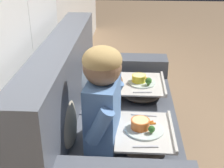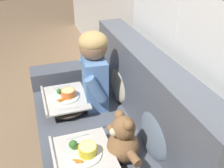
{
  "view_description": "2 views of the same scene",
  "coord_description": "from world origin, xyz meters",
  "px_view_note": "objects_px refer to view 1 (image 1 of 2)",
  "views": [
    {
      "loc": [
        -1.95,
        -0.12,
        1.62
      ],
      "look_at": [
        -0.09,
        -0.0,
        0.74
      ],
      "focal_mm": 50.0,
      "sensor_mm": 36.0,
      "label": 1
    },
    {
      "loc": [
        1.49,
        -0.42,
        1.72
      ],
      "look_at": [
        -0.05,
        0.1,
        0.78
      ],
      "focal_mm": 42.0,
      "sensor_mm": 36.0,
      "label": 2
    }
  ],
  "objects_px": {
    "child_figure": "(103,94)",
    "lap_tray_teddy": "(142,88)",
    "throw_pillow_behind_teddy": "(81,73)",
    "teddy_bear": "(111,78)",
    "throw_pillow_behind_child": "(64,117)",
    "lap_tray_child": "(144,136)",
    "couch": "(102,126)"
  },
  "relations": [
    {
      "from": "couch",
      "to": "lap_tray_teddy",
      "type": "relative_size",
      "value": 4.11
    },
    {
      "from": "throw_pillow_behind_child",
      "to": "child_figure",
      "type": "bearing_deg",
      "value": -90.03
    },
    {
      "from": "child_figure",
      "to": "lap_tray_child",
      "type": "distance_m",
      "value": 0.38
    },
    {
      "from": "teddy_bear",
      "to": "lap_tray_child",
      "type": "xyz_separation_m",
      "value": [
        -0.68,
        -0.25,
        -0.08
      ]
    },
    {
      "from": "child_figure",
      "to": "lap_tray_teddy",
      "type": "xyz_separation_m",
      "value": [
        0.68,
        -0.25,
        -0.29
      ]
    },
    {
      "from": "couch",
      "to": "throw_pillow_behind_teddy",
      "type": "bearing_deg",
      "value": 30.54
    },
    {
      "from": "throw_pillow_behind_child",
      "to": "lap_tray_child",
      "type": "bearing_deg",
      "value": -89.97
    },
    {
      "from": "teddy_bear",
      "to": "lap_tray_child",
      "type": "relative_size",
      "value": 0.85
    },
    {
      "from": "throw_pillow_behind_teddy",
      "to": "teddy_bear",
      "type": "height_order",
      "value": "throw_pillow_behind_teddy"
    },
    {
      "from": "lap_tray_child",
      "to": "couch",
      "type": "bearing_deg",
      "value": 40.78
    },
    {
      "from": "couch",
      "to": "lap_tray_child",
      "type": "distance_m",
      "value": 0.48
    },
    {
      "from": "child_figure",
      "to": "lap_tray_teddy",
      "type": "relative_size",
      "value": 1.46
    },
    {
      "from": "throw_pillow_behind_child",
      "to": "throw_pillow_behind_teddy",
      "type": "xyz_separation_m",
      "value": [
        0.68,
        0.0,
        0.0
      ]
    },
    {
      "from": "throw_pillow_behind_teddy",
      "to": "teddy_bear",
      "type": "relative_size",
      "value": 1.13
    },
    {
      "from": "throw_pillow_behind_teddy",
      "to": "throw_pillow_behind_child",
      "type": "bearing_deg",
      "value": 180.0
    },
    {
      "from": "child_figure",
      "to": "throw_pillow_behind_child",
      "type": "bearing_deg",
      "value": 89.97
    },
    {
      "from": "teddy_bear",
      "to": "lap_tray_child",
      "type": "height_order",
      "value": "teddy_bear"
    },
    {
      "from": "couch",
      "to": "lap_tray_child",
      "type": "relative_size",
      "value": 4.09
    },
    {
      "from": "teddy_bear",
      "to": "lap_tray_teddy",
      "type": "xyz_separation_m",
      "value": [
        -0.0,
        -0.25,
        -0.08
      ]
    },
    {
      "from": "throw_pillow_behind_child",
      "to": "child_figure",
      "type": "height_order",
      "value": "child_figure"
    },
    {
      "from": "lap_tray_teddy",
      "to": "lap_tray_child",
      "type": "bearing_deg",
      "value": 179.96
    },
    {
      "from": "teddy_bear",
      "to": "throw_pillow_behind_child",
      "type": "bearing_deg",
      "value": 160.37
    },
    {
      "from": "couch",
      "to": "teddy_bear",
      "type": "bearing_deg",
      "value": -7.06
    },
    {
      "from": "throw_pillow_behind_teddy",
      "to": "lap_tray_teddy",
      "type": "distance_m",
      "value": 0.51
    },
    {
      "from": "couch",
      "to": "throw_pillow_behind_teddy",
      "type": "height_order",
      "value": "couch"
    },
    {
      "from": "lap_tray_child",
      "to": "teddy_bear",
      "type": "bearing_deg",
      "value": 20.24
    },
    {
      "from": "couch",
      "to": "child_figure",
      "type": "bearing_deg",
      "value": -173.53
    },
    {
      "from": "lap_tray_child",
      "to": "child_figure",
      "type": "bearing_deg",
      "value": 90.08
    },
    {
      "from": "child_figure",
      "to": "teddy_bear",
      "type": "height_order",
      "value": "child_figure"
    },
    {
      "from": "throw_pillow_behind_teddy",
      "to": "child_figure",
      "type": "distance_m",
      "value": 0.74
    },
    {
      "from": "lap_tray_child",
      "to": "lap_tray_teddy",
      "type": "bearing_deg",
      "value": -0.04
    },
    {
      "from": "throw_pillow_behind_teddy",
      "to": "teddy_bear",
      "type": "bearing_deg",
      "value": -89.84
    }
  ]
}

